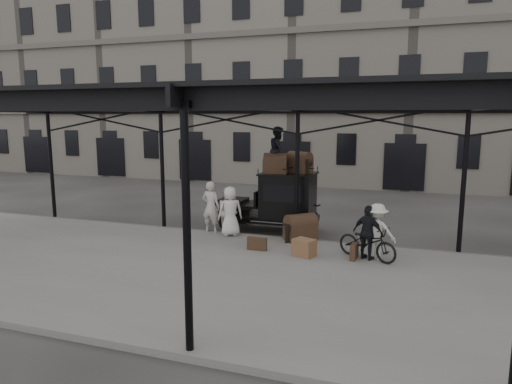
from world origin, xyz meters
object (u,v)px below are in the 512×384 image
taxi (280,199)px  bicycle (367,242)px  porter_official (368,233)px  steamer_trunk_roof_near (276,165)px  porter_left (211,207)px  steamer_trunk_platform (301,229)px

taxi → bicycle: 4.38m
porter_official → steamer_trunk_roof_near: (-3.46, 2.54, 1.55)m
taxi → porter_left: (-2.10, -1.37, -0.15)m
porter_official → steamer_trunk_platform: porter_official is taller
bicycle → steamer_trunk_platform: (-2.25, 1.36, -0.12)m
porter_official → steamer_trunk_roof_near: 4.56m
porter_left → bicycle: (5.46, -1.38, -0.42)m
taxi → porter_left: size_ratio=2.02×
taxi → bicycle: size_ratio=1.98×
porter_left → steamer_trunk_platform: bearing=-176.6°
porter_left → porter_official: bearing=169.1°
porter_left → steamer_trunk_roof_near: (2.01, 1.12, 1.42)m
steamer_trunk_roof_near → steamer_trunk_platform: bearing=-50.3°
taxi → steamer_trunk_roof_near: 1.30m
taxi → steamer_trunk_platform: (1.11, -1.39, -0.69)m
bicycle → steamer_trunk_platform: bicycle is taller
steamer_trunk_roof_near → porter_left: bearing=-157.6°
porter_left → taxi: bearing=-143.2°
taxi → porter_left: bearing=-146.9°
taxi → bicycle: (3.37, -2.75, -0.57)m
taxi → steamer_trunk_roof_near: bearing=-108.1°
porter_official → bicycle: bearing=-52.4°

